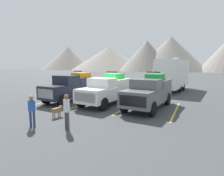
{
  "coord_description": "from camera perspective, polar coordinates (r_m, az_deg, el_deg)",
  "views": [
    {
      "loc": [
        6.32,
        -13.55,
        3.14
      ],
      "look_at": [
        0.0,
        0.38,
        1.2
      ],
      "focal_mm": 29.75,
      "sensor_mm": 36.0,
      "label": 1
    }
  ],
  "objects": [
    {
      "name": "ground_plane",
      "position": [
        15.28,
        -0.59,
        -4.63
      ],
      "size": [
        240.0,
        240.0,
        0.0
      ],
      "primitive_type": "plane",
      "color": "#3F4244"
    },
    {
      "name": "pickup_truck_a",
      "position": [
        16.39,
        -12.21,
        0.32
      ],
      "size": [
        2.49,
        5.55,
        2.59
      ],
      "color": "black",
      "rests_on": "ground"
    },
    {
      "name": "pickup_truck_b",
      "position": [
        14.76,
        -1.53,
        -0.38
      ],
      "size": [
        2.61,
        5.46,
        2.57
      ],
      "color": "white",
      "rests_on": "ground"
    },
    {
      "name": "pickup_truck_c",
      "position": [
        13.69,
        11.39,
        -1.03
      ],
      "size": [
        2.61,
        5.74,
        2.61
      ],
      "color": "#595B60",
      "rests_on": "ground"
    },
    {
      "name": "lot_stripe_a",
      "position": [
        17.58,
        -16.97,
        -3.36
      ],
      "size": [
        0.12,
        5.5,
        0.01
      ],
      "primitive_type": "cube",
      "color": "gold",
      "rests_on": "ground"
    },
    {
      "name": "lot_stripe_b",
      "position": [
        15.55,
        -7.35,
        -4.47
      ],
      "size": [
        0.12,
        5.5,
        0.01
      ],
      "primitive_type": "cube",
      "color": "gold",
      "rests_on": "ground"
    },
    {
      "name": "lot_stripe_c",
      "position": [
        14.08,
        4.74,
        -5.67
      ],
      "size": [
        0.12,
        5.5,
        0.01
      ],
      "primitive_type": "cube",
      "color": "gold",
      "rests_on": "ground"
    },
    {
      "name": "lot_stripe_d",
      "position": [
        13.35,
        18.9,
        -6.75
      ],
      "size": [
        0.12,
        5.5,
        0.01
      ],
      "primitive_type": "cube",
      "color": "gold",
      "rests_on": "ground"
    },
    {
      "name": "camper_trailer_a",
      "position": [
        23.28,
        18.23,
        4.28
      ],
      "size": [
        3.25,
        8.82,
        3.97
      ],
      "color": "white",
      "rests_on": "ground"
    },
    {
      "name": "person_a",
      "position": [
        9.21,
        -13.76,
        -6.43
      ],
      "size": [
        0.36,
        0.28,
        1.74
      ],
      "color": "#3F3F42",
      "rests_on": "ground"
    },
    {
      "name": "person_b",
      "position": [
        10.21,
        -23.44,
        -5.93
      ],
      "size": [
        0.3,
        0.29,
        1.6
      ],
      "color": "navy",
      "rests_on": "ground"
    },
    {
      "name": "dog",
      "position": [
        11.7,
        -16.33,
        -6.36
      ],
      "size": [
        0.33,
        0.85,
        0.67
      ],
      "color": "olive",
      "rests_on": "ground"
    },
    {
      "name": "mountain_ridge",
      "position": [
        95.44,
        18.36,
        9.49
      ],
      "size": [
        159.66,
        44.17,
        17.76
      ],
      "color": "gray",
      "rests_on": "ground"
    }
  ]
}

